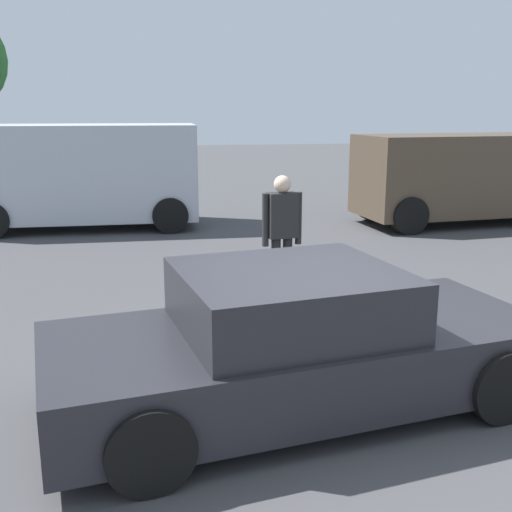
# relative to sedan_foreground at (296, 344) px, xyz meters

# --- Properties ---
(ground_plane) EXTENTS (80.00, 80.00, 0.00)m
(ground_plane) POSITION_rel_sedan_foreground_xyz_m (0.18, -0.03, -0.58)
(ground_plane) COLOR #424244
(sedan_foreground) EXTENTS (4.58, 2.43, 1.26)m
(sedan_foreground) POSITION_rel_sedan_foreground_xyz_m (0.00, 0.00, 0.00)
(sedan_foreground) COLOR #232328
(sedan_foreground) RESTS_ON ground_plane
(van_white) EXTENTS (4.87, 2.29, 2.25)m
(van_white) POSITION_rel_sedan_foreground_xyz_m (-2.44, 9.12, 0.63)
(van_white) COLOR #B2B7C1
(van_white) RESTS_ON ground_plane
(suv_dark) EXTENTS (4.75, 2.34, 2.02)m
(suv_dark) POSITION_rel_sedan_foreground_xyz_m (5.89, 8.03, 0.52)
(suv_dark) COLOR #4C3D2D
(suv_dark) RESTS_ON ground_plane
(pedestrian) EXTENTS (0.57, 0.28, 1.71)m
(pedestrian) POSITION_rel_sedan_foreground_xyz_m (0.61, 3.16, 0.44)
(pedestrian) COLOR black
(pedestrian) RESTS_ON ground_plane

